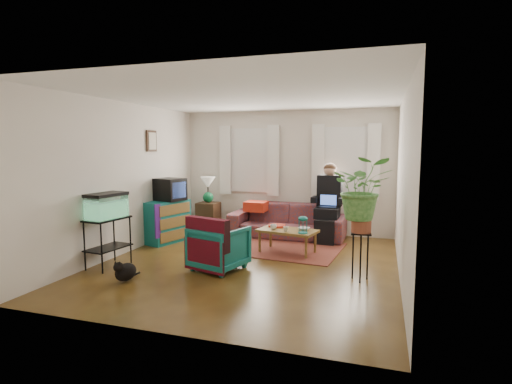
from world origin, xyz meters
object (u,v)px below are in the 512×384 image
(sofa, at_px, (287,215))
(coffee_table, at_px, (287,241))
(armchair, at_px, (219,245))
(plant_stand, at_px, (360,256))
(side_table, at_px, (208,217))
(dresser, at_px, (167,221))
(aquarium_stand, at_px, (108,243))

(sofa, height_order, coffee_table, sofa)
(armchair, distance_m, plant_stand, 2.06)
(side_table, bearing_deg, coffee_table, -31.76)
(armchair, relative_size, coffee_table, 0.73)
(side_table, distance_m, dresser, 1.24)
(sofa, xyz_separation_m, side_table, (-1.79, 0.07, -0.14))
(side_table, bearing_deg, armchair, -62.30)
(coffee_table, bearing_deg, armchair, -110.62)
(dresser, relative_size, coffee_table, 0.90)
(sofa, bearing_deg, armchair, -99.66)
(coffee_table, bearing_deg, plant_stand, -29.13)
(armchair, bearing_deg, coffee_table, -106.05)
(aquarium_stand, bearing_deg, plant_stand, 14.71)
(aquarium_stand, height_order, plant_stand, aquarium_stand)
(sofa, relative_size, side_table, 3.71)
(coffee_table, xyz_separation_m, plant_stand, (1.29, -1.11, 0.13))
(sofa, relative_size, aquarium_stand, 3.07)
(dresser, bearing_deg, sofa, 43.39)
(coffee_table, height_order, plant_stand, plant_stand)
(sofa, xyz_separation_m, dresser, (-2.13, -1.12, -0.05))
(aquarium_stand, xyz_separation_m, plant_stand, (3.72, 0.52, -0.04))
(dresser, height_order, armchair, dresser)
(side_table, bearing_deg, sofa, -2.31)
(armchair, height_order, plant_stand, armchair)
(coffee_table, bearing_deg, dresser, -170.79)
(side_table, xyz_separation_m, dresser, (-0.34, -1.19, 0.09))
(aquarium_stand, bearing_deg, coffee_table, 40.56)
(armchair, bearing_deg, sofa, -84.85)
(side_table, bearing_deg, dresser, -105.97)
(aquarium_stand, bearing_deg, sofa, 59.84)
(coffee_table, bearing_deg, aquarium_stand, -134.64)
(side_table, xyz_separation_m, aquarium_stand, (-0.35, -2.92, 0.06))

